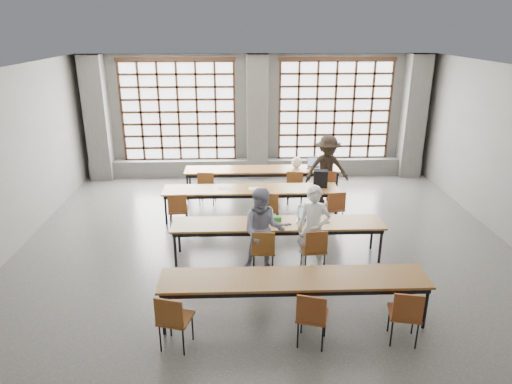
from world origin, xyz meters
TOP-DOWN VIEW (x-y plane):
  - floor at (0.00, 0.00)m, footprint 11.00×11.00m
  - ceiling at (0.00, 0.00)m, footprint 11.00×11.00m
  - wall_back at (0.00, 5.50)m, footprint 10.00×0.00m
  - column_left at (-4.50, 5.22)m, footprint 0.60×0.55m
  - column_mid at (0.00, 5.22)m, footprint 0.60×0.55m
  - column_right at (4.50, 5.22)m, footprint 0.60×0.55m
  - window_left at (-2.25, 5.42)m, footprint 3.32×0.12m
  - window_right at (2.25, 5.42)m, footprint 3.32×0.12m
  - sill_ledge at (0.00, 5.30)m, footprint 9.80×0.35m
  - desk_row_a at (0.07, 3.64)m, footprint 4.00×0.70m
  - desk_row_b at (-0.27, 2.14)m, footprint 4.00×0.70m
  - desk_row_c at (0.19, 0.22)m, footprint 4.00×0.70m
  - desk_row_d at (0.27, -1.78)m, footprint 4.00×0.70m
  - chair_back_left at (-1.34, 3.01)m, footprint 0.46×0.46m
  - chair_back_mid at (0.85, 3.01)m, footprint 0.49×0.49m
  - chair_back_right at (1.66, 3.01)m, footprint 0.45×0.45m
  - chair_mid_left at (-1.86, 1.51)m, footprint 0.44×0.45m
  - chair_mid_centre at (0.12, 1.51)m, footprint 0.48×0.48m
  - chair_mid_right at (1.54, 1.51)m, footprint 0.47×0.48m
  - chair_front_left at (-0.11, -0.41)m, footprint 0.44×0.45m
  - chair_front_right at (0.80, -0.41)m, footprint 0.46×0.46m
  - chair_near_left at (-1.45, -2.40)m, footprint 0.52×0.52m
  - chair_near_mid at (0.45, -2.40)m, footprint 0.52×0.52m
  - chair_near_right at (1.76, -2.40)m, footprint 0.50×0.50m
  - student_male at (0.79, -0.28)m, footprint 0.67×0.53m
  - student_female at (-0.11, -0.28)m, footprint 0.82×0.66m
  - student_back at (1.67, 3.14)m, footprint 1.17×0.76m
  - laptop_front at (0.75, 0.32)m, footprint 0.42×0.38m
  - laptop_back at (1.43, 3.75)m, footprint 0.42×0.38m
  - mouse at (1.14, 0.20)m, footprint 0.10×0.07m
  - green_box at (0.14, 0.30)m, footprint 0.25×0.10m
  - phone at (0.37, 0.12)m, footprint 0.14×0.09m
  - paper_sheet_a at (-0.87, 2.19)m, footprint 0.32×0.24m
  - paper_sheet_c at (-0.17, 2.14)m, footprint 0.31×0.23m
  - backpack at (1.33, 2.19)m, footprint 0.35×0.24m
  - plastic_bag at (0.97, 3.69)m, footprint 0.31×0.27m
  - red_pouch at (-1.43, -2.33)m, footprint 0.20×0.08m

SIDE VIEW (x-z plane):
  - floor at x=0.00m, z-range 0.00..0.00m
  - sill_ledge at x=0.00m, z-range 0.00..0.50m
  - red_pouch at x=-1.43m, z-range 0.47..0.53m
  - chair_back_left at x=-1.34m, z-range 0.10..0.98m
  - chair_back_mid at x=0.85m, z-range 0.10..0.98m
  - chair_back_right at x=1.66m, z-range 0.10..0.98m
  - chair_mid_left at x=-1.86m, z-range 0.10..0.98m
  - chair_mid_centre at x=0.12m, z-range 0.10..0.98m
  - chair_mid_right at x=1.54m, z-range 0.10..0.98m
  - chair_front_left at x=-0.11m, z-range 0.10..0.98m
  - chair_front_right at x=0.80m, z-range 0.10..0.98m
  - chair_near_left at x=-1.45m, z-range 0.10..0.98m
  - chair_near_mid at x=0.45m, z-range 0.10..0.98m
  - chair_near_right at x=1.76m, z-range 0.10..0.98m
  - desk_row_a at x=0.07m, z-range 0.30..1.03m
  - desk_row_b at x=-0.27m, z-range 0.30..1.03m
  - desk_row_c at x=0.19m, z-range 0.30..1.03m
  - desk_row_d at x=0.27m, z-range 0.30..1.03m
  - paper_sheet_a at x=-0.87m, z-range 0.73..0.73m
  - paper_sheet_c at x=-0.17m, z-range 0.73..0.73m
  - phone at x=0.37m, z-range 0.73..0.74m
  - mouse at x=1.14m, z-range 0.73..0.77m
  - green_box at x=0.14m, z-range 0.73..0.82m
  - laptop_front at x=0.75m, z-range 0.66..0.92m
  - laptop_back at x=1.43m, z-range 0.66..0.92m
  - student_female at x=-0.11m, z-range 0.00..1.60m
  - student_male at x=0.79m, z-range 0.00..1.63m
  - student_back at x=1.67m, z-range 0.00..1.71m
  - plastic_bag at x=0.97m, z-range 0.73..1.02m
  - backpack at x=1.33m, z-range 0.73..1.13m
  - wall_back at x=0.00m, z-range -3.25..6.75m
  - column_left at x=-4.50m, z-range 0.00..3.50m
  - column_mid at x=0.00m, z-range 0.00..3.50m
  - column_right at x=4.50m, z-range 0.00..3.50m
  - window_left at x=-2.25m, z-range 0.40..3.40m
  - window_right at x=2.25m, z-range 0.40..3.40m
  - ceiling at x=0.00m, z-range 3.50..3.50m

